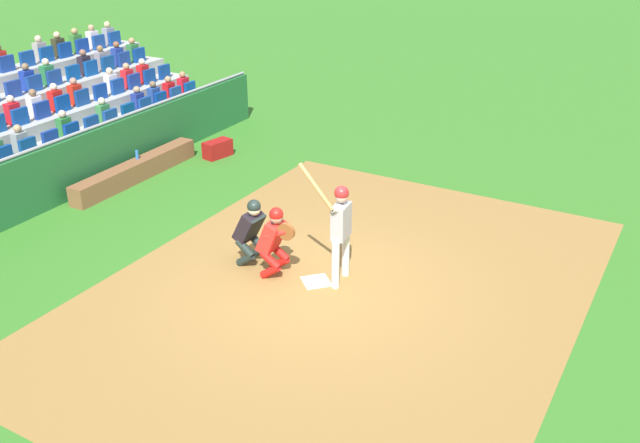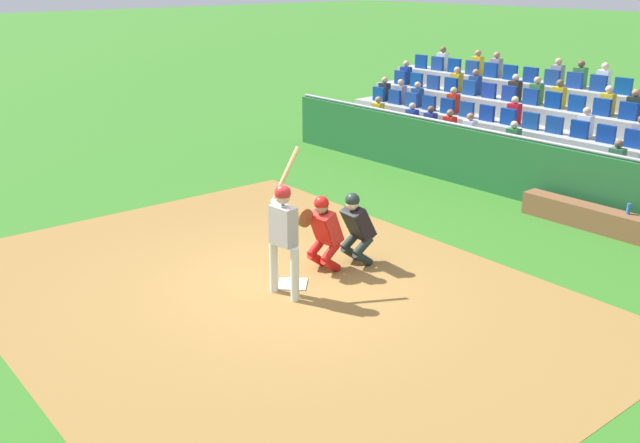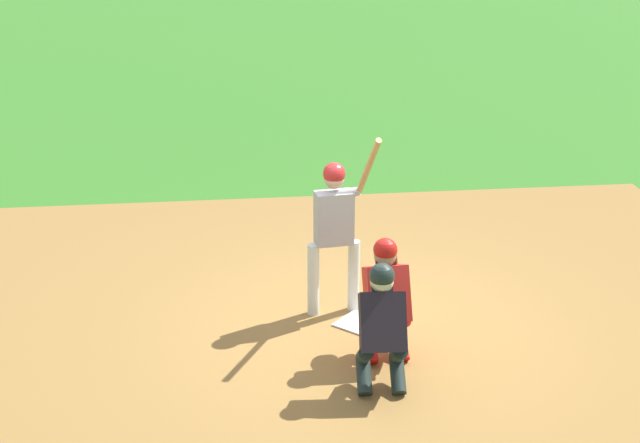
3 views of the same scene
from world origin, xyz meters
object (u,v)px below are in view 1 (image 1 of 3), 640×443
object	(u,v)px
batter_at_plate	(340,224)
home_plate_marker	(316,281)
home_plate_umpire	(251,229)
water_bottle_on_bench	(137,155)
equipment_duffel_bag	(218,149)
dugout_bench	(136,170)
catcher_crouching	(274,238)

from	to	relation	value
batter_at_plate	home_plate_marker	bearing A→B (deg)	-56.11
home_plate_marker	home_plate_umpire	xyz separation A→B (m)	(-0.04, -1.31, 0.68)
water_bottle_on_bench	equipment_duffel_bag	distance (m)	2.16
batter_at_plate	dugout_bench	xyz separation A→B (m)	(-1.95, -6.20, -0.86)
dugout_bench	water_bottle_on_bench	world-z (taller)	water_bottle_on_bench
catcher_crouching	equipment_duffel_bag	distance (m)	6.26
home_plate_marker	water_bottle_on_bench	distance (m)	6.40
home_plate_marker	dugout_bench	bearing A→B (deg)	-110.30
home_plate_marker	batter_at_plate	xyz separation A→B (m)	(-0.22, 0.33, 1.06)
home_plate_umpire	dugout_bench	distance (m)	5.06
dugout_bench	equipment_duffel_bag	xyz separation A→B (m)	(-2.13, 0.74, -0.01)
home_plate_marker	catcher_crouching	distance (m)	1.02
home_plate_marker	batter_at_plate	size ratio (longest dim) A/B	0.20
home_plate_marker	catcher_crouching	size ratio (longest dim) A/B	0.34
water_bottle_on_bench	batter_at_plate	bearing A→B (deg)	71.49
batter_at_plate	catcher_crouching	world-z (taller)	batter_at_plate
batter_at_plate	dugout_bench	world-z (taller)	batter_at_plate
catcher_crouching	equipment_duffel_bag	size ratio (longest dim) A/B	1.79
dugout_bench	equipment_duffel_bag	world-z (taller)	dugout_bench
home_plate_umpire	water_bottle_on_bench	xyz separation A→B (m)	(-2.28, -4.63, -0.15)
home_plate_marker	water_bottle_on_bench	world-z (taller)	water_bottle_on_bench
home_plate_marker	dugout_bench	world-z (taller)	dugout_bench
dugout_bench	equipment_duffel_bag	distance (m)	2.25
catcher_crouching	water_bottle_on_bench	distance (m)	5.76
batter_at_plate	water_bottle_on_bench	distance (m)	6.64
catcher_crouching	dugout_bench	world-z (taller)	catcher_crouching
dugout_bench	equipment_duffel_bag	bearing A→B (deg)	160.94
water_bottle_on_bench	equipment_duffel_bag	xyz separation A→B (m)	(-1.98, 0.81, -0.33)
dugout_bench	water_bottle_on_bench	distance (m)	0.36
batter_at_plate	water_bottle_on_bench	xyz separation A→B (m)	(-2.10, -6.27, -0.54)
home_plate_marker	batter_at_plate	distance (m)	1.13
home_plate_marker	equipment_duffel_bag	xyz separation A→B (m)	(-4.30, -5.13, 0.19)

